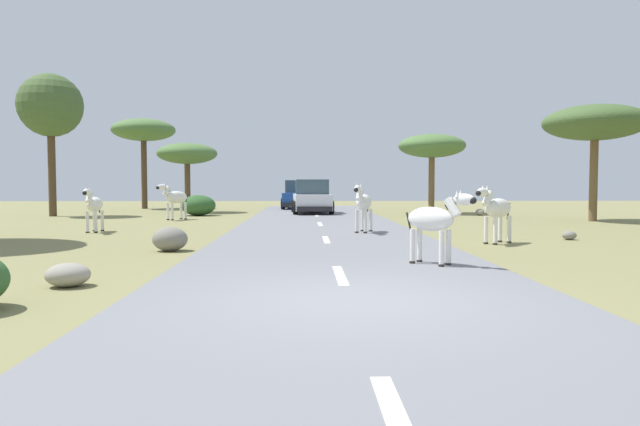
% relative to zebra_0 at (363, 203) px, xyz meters
% --- Properties ---
extents(ground_plane, '(90.00, 90.00, 0.00)m').
position_rel_zebra_0_xyz_m(ground_plane, '(-1.16, -10.32, -0.97)').
color(ground_plane, olive).
extents(road, '(6.00, 64.00, 0.05)m').
position_rel_zebra_0_xyz_m(road, '(-1.24, -10.32, -0.94)').
color(road, slate).
rests_on(road, ground_plane).
extents(lane_markings, '(0.16, 56.00, 0.01)m').
position_rel_zebra_0_xyz_m(lane_markings, '(-1.24, -11.32, -0.91)').
color(lane_markings, silver).
rests_on(lane_markings, road).
extents(zebra_0, '(0.82, 1.56, 1.54)m').
position_rel_zebra_0_xyz_m(zebra_0, '(0.00, 0.00, 0.00)').
color(zebra_0, silver).
rests_on(zebra_0, road).
extents(zebra_1, '(1.36, 1.22, 1.53)m').
position_rel_zebra_0_xyz_m(zebra_1, '(3.17, -2.98, -0.05)').
color(zebra_1, silver).
rests_on(zebra_1, ground_plane).
extents(zebra_2, '(0.44, 1.57, 1.48)m').
position_rel_zebra_0_xyz_m(zebra_2, '(-8.62, 0.87, -0.09)').
color(zebra_2, silver).
rests_on(zebra_2, ground_plane).
extents(zebra_3, '(1.19, 1.18, 1.40)m').
position_rel_zebra_0_xyz_m(zebra_3, '(0.60, -7.13, -0.08)').
color(zebra_3, silver).
rests_on(zebra_3, road).
extents(zebra_4, '(1.22, 1.48, 1.62)m').
position_rel_zebra_0_xyz_m(zebra_4, '(-7.45, 7.20, -0.00)').
color(zebra_4, silver).
rests_on(zebra_4, ground_plane).
extents(car_0, '(2.23, 4.44, 1.74)m').
position_rel_zebra_0_xyz_m(car_0, '(-2.11, 17.66, -0.12)').
color(car_0, '#1E479E').
rests_on(car_0, road).
extents(car_1, '(2.19, 4.42, 1.74)m').
position_rel_zebra_0_xyz_m(car_1, '(-1.45, 11.95, -0.12)').
color(car_1, silver).
rests_on(car_1, road).
extents(tree_1, '(3.01, 3.01, 6.84)m').
position_rel_zebra_0_xyz_m(tree_1, '(-14.00, 10.19, 4.30)').
color(tree_1, '#4C3823').
rests_on(tree_1, ground_plane).
extents(tree_3, '(3.52, 3.52, 4.18)m').
position_rel_zebra_0_xyz_m(tree_3, '(4.90, 12.33, 2.56)').
color(tree_3, brown).
rests_on(tree_3, ground_plane).
extents(tree_4, '(3.93, 3.93, 5.64)m').
position_rel_zebra_0_xyz_m(tree_4, '(-11.93, 18.61, 3.92)').
color(tree_4, '#4C3823').
rests_on(tree_4, ground_plane).
extents(tree_5, '(4.18, 4.18, 4.84)m').
position_rel_zebra_0_xyz_m(tree_5, '(10.27, 5.86, 3.11)').
color(tree_5, brown).
rests_on(tree_5, ground_plane).
extents(tree_6, '(3.26, 3.26, 3.80)m').
position_rel_zebra_0_xyz_m(tree_6, '(-8.24, 13.78, 2.22)').
color(tree_6, brown).
rests_on(tree_6, ground_plane).
extents(bush_1, '(1.69, 1.53, 1.02)m').
position_rel_zebra_0_xyz_m(bush_1, '(-7.06, 10.54, -0.46)').
color(bush_1, '#2D5628').
rests_on(bush_1, ground_plane).
extents(rock_0, '(0.66, 0.63, 0.36)m').
position_rel_zebra_0_xyz_m(rock_0, '(-5.43, -8.98, -0.79)').
color(rock_0, gray).
rests_on(rock_0, ground_plane).
extents(rock_1, '(0.40, 0.33, 0.25)m').
position_rel_zebra_0_xyz_m(rock_1, '(5.58, -2.01, -0.84)').
color(rock_1, gray).
rests_on(rock_1, ground_plane).
extents(rock_2, '(0.43, 0.46, 0.33)m').
position_rel_zebra_0_xyz_m(rock_2, '(6.87, 10.29, -0.80)').
color(rock_2, gray).
rests_on(rock_2, ground_plane).
extents(rock_4, '(0.81, 0.73, 0.56)m').
position_rel_zebra_0_xyz_m(rock_4, '(-4.96, -4.40, -0.69)').
color(rock_4, gray).
rests_on(rock_4, ground_plane).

